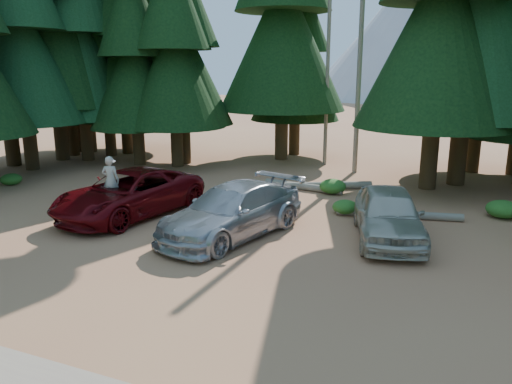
% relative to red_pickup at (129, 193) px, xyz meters
% --- Properties ---
extents(ground, '(160.00, 160.00, 0.00)m').
position_rel_red_pickup_xyz_m(ground, '(5.14, -3.58, -0.82)').
color(ground, '#A56546').
rests_on(ground, ground).
extents(forest_belt_north, '(36.00, 7.00, 22.00)m').
position_rel_red_pickup_xyz_m(forest_belt_north, '(5.14, 11.42, -0.82)').
color(forest_belt_north, black).
rests_on(forest_belt_north, ground).
extents(snag_front, '(0.24, 0.24, 12.00)m').
position_rel_red_pickup_xyz_m(snag_front, '(5.94, 10.92, 5.18)').
color(snag_front, slate).
rests_on(snag_front, ground).
extents(snag_back, '(0.20, 0.20, 10.00)m').
position_rel_red_pickup_xyz_m(snag_back, '(3.94, 12.42, 4.18)').
color(snag_back, slate).
rests_on(snag_back, ground).
extents(mountain_peak, '(48.00, 50.00, 28.00)m').
position_rel_red_pickup_xyz_m(mountain_peak, '(2.55, 84.65, 11.88)').
color(mountain_peak, '#9B9EA4').
rests_on(mountain_peak, ground).
extents(red_pickup, '(3.67, 6.29, 1.65)m').
position_rel_red_pickup_xyz_m(red_pickup, '(0.00, 0.00, 0.00)').
color(red_pickup, '#60080D').
rests_on(red_pickup, ground).
extents(silver_minivan_center, '(3.66, 6.04, 1.64)m').
position_rel_red_pickup_xyz_m(silver_minivan_center, '(4.43, -0.61, -0.01)').
color(silver_minivan_center, '#ACAEB4').
rests_on(silver_minivan_center, ground).
extents(silver_minivan_right, '(3.14, 5.17, 1.65)m').
position_rel_red_pickup_xyz_m(silver_minivan_right, '(9.07, 0.98, -0.00)').
color(silver_minivan_right, beige).
rests_on(silver_minivan_right, ground).
extents(frisbee_player, '(0.72, 0.55, 1.76)m').
position_rel_red_pickup_xyz_m(frisbee_player, '(-0.46, -0.41, 0.54)').
color(frisbee_player, beige).
rests_on(frisbee_player, ground).
extents(log_left, '(4.42, 2.44, 0.34)m').
position_rel_red_pickup_xyz_m(log_left, '(5.25, 6.55, -0.65)').
color(log_left, slate).
rests_on(log_left, ground).
extents(log_mid, '(3.71, 0.85, 0.31)m').
position_rel_red_pickup_xyz_m(log_mid, '(4.64, 6.20, -0.67)').
color(log_mid, slate).
rests_on(log_mid, ground).
extents(log_right, '(4.38, 1.14, 0.28)m').
position_rel_red_pickup_xyz_m(log_right, '(9.12, 3.42, -0.68)').
color(log_right, slate).
rests_on(log_right, ground).
extents(shrub_far_left, '(0.98, 0.98, 0.54)m').
position_rel_red_pickup_xyz_m(shrub_far_left, '(-0.13, 2.45, -0.55)').
color(shrub_far_left, '#2E661E').
rests_on(shrub_far_left, ground).
extents(shrub_left, '(0.86, 0.86, 0.48)m').
position_rel_red_pickup_xyz_m(shrub_left, '(-1.14, 4.94, -0.59)').
color(shrub_left, '#2E661E').
rests_on(shrub_left, ground).
extents(shrub_center_left, '(1.13, 1.13, 0.62)m').
position_rel_red_pickup_xyz_m(shrub_center_left, '(6.02, 6.08, -0.51)').
color(shrub_center_left, '#2E661E').
rests_on(shrub_center_left, ground).
extents(shrub_center_right, '(0.90, 0.90, 0.50)m').
position_rel_red_pickup_xyz_m(shrub_center_right, '(3.30, 4.73, -0.58)').
color(shrub_center_right, '#2E661E').
rests_on(shrub_center_right, ground).
extents(shrub_right, '(0.94, 0.94, 0.52)m').
position_rel_red_pickup_xyz_m(shrub_right, '(7.22, 3.23, -0.56)').
color(shrub_right, '#2E661E').
rests_on(shrub_right, ground).
extents(shrub_far_right, '(1.15, 1.15, 0.63)m').
position_rel_red_pickup_xyz_m(shrub_far_right, '(12.55, 4.96, -0.51)').
color(shrub_far_right, '#2E661E').
rests_on(shrub_far_right, ground).
extents(shrub_edge_west, '(0.95, 0.95, 0.52)m').
position_rel_red_pickup_xyz_m(shrub_edge_west, '(-8.09, 1.92, -0.56)').
color(shrub_edge_west, '#2E661E').
rests_on(shrub_edge_west, ground).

